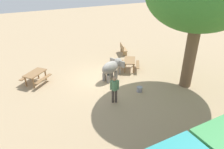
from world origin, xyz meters
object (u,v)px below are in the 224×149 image
object	(u,v)px
elephant	(112,68)
picnic_table_far	(130,62)
person_handler	(115,88)
feed_bucket	(139,89)
wooden_bench	(123,49)
picnic_table_near	(35,75)

from	to	relation	value
elephant	picnic_table_far	xyz separation A→B (m)	(-1.87, -0.71, -0.26)
person_handler	feed_bucket	size ratio (longest dim) A/B	4.50
elephant	person_handler	world-z (taller)	person_handler
picnic_table_far	feed_bucket	bearing A→B (deg)	-167.21
elephant	person_handler	bearing A→B (deg)	-137.36
wooden_bench	feed_bucket	xyz separation A→B (m)	(2.38, 6.12, -0.31)
elephant	feed_bucket	bearing A→B (deg)	-95.48
person_handler	wooden_bench	distance (m)	7.75
wooden_bench	picnic_table_near	xyz separation A→B (m)	(7.89, 2.02, 0.12)
person_handler	elephant	bearing A→B (deg)	-2.81
elephant	picnic_table_far	bearing A→B (deg)	-1.80
person_handler	picnic_table_near	bearing A→B (deg)	61.02
picnic_table_near	picnic_table_far	world-z (taller)	same
picnic_table_far	wooden_bench	bearing A→B (deg)	11.70
picnic_table_near	feed_bucket	distance (m)	6.88
elephant	picnic_table_near	world-z (taller)	elephant
wooden_bench	picnic_table_near	world-z (taller)	wooden_bench
elephant	picnic_table_near	xyz separation A→B (m)	(4.79, -1.77, -0.26)
person_handler	picnic_table_far	world-z (taller)	person_handler
wooden_bench	picnic_table_far	xyz separation A→B (m)	(1.23, 3.08, 0.12)
elephant	wooden_bench	xyz separation A→B (m)	(-3.10, -3.80, -0.38)
person_handler	picnic_table_far	distance (m)	4.56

